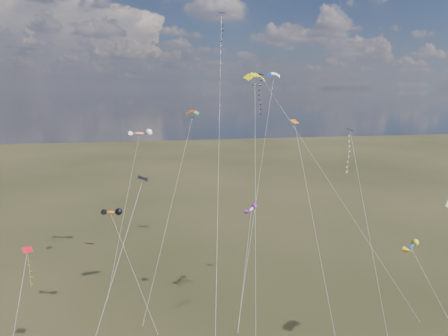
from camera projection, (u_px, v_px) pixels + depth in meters
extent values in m
cube|color=black|center=(260.00, 74.00, 62.76)|extent=(1.26, 1.24, 0.32)
cylinder|color=silver|center=(333.00, 187.00, 57.25)|extent=(16.34, 21.01, 32.17)
cube|color=#332316|center=(421.00, 323.00, 51.74)|extent=(0.10, 0.10, 0.12)
cube|color=#0C1D49|center=(221.00, 13.00, 54.43)|extent=(1.17, 1.15, 0.31)
cylinder|color=silver|center=(218.00, 185.00, 41.76)|extent=(6.78, 33.17, 40.16)
cube|color=black|center=(143.00, 178.00, 38.38)|extent=(0.97, 1.04, 0.41)
cylinder|color=silver|center=(103.00, 312.00, 34.91)|extent=(7.65, 10.15, 21.49)
cube|color=red|center=(27.00, 250.00, 44.70)|extent=(1.36, 1.34, 0.41)
cylinder|color=silver|center=(15.00, 326.00, 40.73)|extent=(0.68, 10.60, 12.24)
cube|color=#0A1E52|center=(350.00, 130.00, 55.70)|extent=(0.88, 0.92, 0.31)
cylinder|color=silver|center=(369.00, 236.00, 49.03)|extent=(2.89, 18.25, 24.36)
cube|color=orange|center=(294.00, 122.00, 49.51)|extent=(1.19, 1.15, 0.43)
cylinder|color=silver|center=(318.00, 246.00, 43.70)|extent=(0.06, 17.32, 25.96)
cylinder|color=silver|center=(256.00, 222.00, 43.15)|extent=(3.96, 16.88, 31.62)
cylinder|color=silver|center=(258.00, 181.00, 60.10)|extent=(12.09, 25.85, 32.58)
cube|color=#332316|center=(237.00, 333.00, 49.73)|extent=(0.10, 0.10, 0.12)
cylinder|color=silver|center=(170.00, 207.00, 57.57)|extent=(8.75, 17.48, 26.39)
cube|color=#332316|center=(142.00, 327.00, 50.94)|extent=(0.10, 0.10, 0.12)
ellipsoid|color=orange|center=(111.00, 212.00, 51.82)|extent=(2.44, 1.45, 1.12)
cylinder|color=silver|center=(134.00, 273.00, 50.46)|extent=(5.57, 6.77, 14.16)
cube|color=#332316|center=(159.00, 336.00, 49.08)|extent=(0.10, 0.10, 0.12)
ellipsoid|color=silver|center=(251.00, 209.00, 56.27)|extent=(2.24, 2.67, 0.87)
cylinder|color=silver|center=(245.00, 268.00, 52.86)|extent=(3.93, 9.05, 13.29)
cube|color=#332316|center=(238.00, 334.00, 49.45)|extent=(0.10, 0.10, 0.12)
ellipsoid|color=red|center=(139.00, 134.00, 69.54)|extent=(3.99, 2.11, 1.49)
cylinder|color=silver|center=(124.00, 210.00, 63.20)|extent=(5.10, 16.74, 22.27)
cube|color=#332316|center=(107.00, 302.00, 56.84)|extent=(0.10, 0.10, 0.12)
ellipsoid|color=#1040BF|center=(411.00, 246.00, 39.16)|extent=(2.33, 2.02, 0.82)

